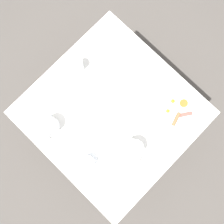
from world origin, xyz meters
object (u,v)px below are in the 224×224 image
object	(u,v)px
knife_by_plate	(140,78)
fork_spare	(95,134)
breakfast_plate	(176,110)
spoon_for_tea	(106,182)
fork_by_plate	(125,115)
napkin_folded	(104,97)
teacup_with_saucer_left	(88,162)
teapot_near	(134,148)
water_glass_tall	(78,65)
teapot_far	(49,126)

from	to	relation	value
knife_by_plate	fork_spare	xyz separation A→B (m)	(0.52, 0.05, -0.00)
breakfast_plate	spoon_for_tea	world-z (taller)	breakfast_plate
fork_by_plate	fork_spare	world-z (taller)	same
breakfast_plate	napkin_folded	xyz separation A→B (m)	(0.30, -0.44, -0.00)
breakfast_plate	teacup_with_saucer_left	bearing A→B (deg)	-15.72
teapot_near	napkin_folded	xyz separation A→B (m)	(-0.11, -0.41, -0.05)
teacup_with_saucer_left	fork_spare	distance (m)	0.20
breakfast_plate	spoon_for_tea	size ratio (longest dim) A/B	1.86
napkin_folded	teacup_with_saucer_left	bearing A→B (deg)	31.67
teacup_with_saucer_left	spoon_for_tea	distance (m)	0.18
water_glass_tall	spoon_for_tea	bearing A→B (deg)	57.85
teacup_with_saucer_left	knife_by_plate	distance (m)	0.70
water_glass_tall	napkin_folded	distance (m)	0.29
teacup_with_saucer_left	knife_by_plate	size ratio (longest dim) A/B	0.63
napkin_folded	fork_by_plate	distance (m)	0.21
fork_spare	napkin_folded	bearing A→B (deg)	-148.43
spoon_for_tea	fork_spare	xyz separation A→B (m)	(-0.18, -0.29, 0.00)
fork_by_plate	knife_by_plate	world-z (taller)	same
teapot_near	knife_by_plate	xyz separation A→B (m)	(-0.40, -0.31, -0.05)
breakfast_plate	knife_by_plate	size ratio (longest dim) A/B	1.24
napkin_folded	teapot_near	bearing A→B (deg)	74.37
breakfast_plate	spoon_for_tea	bearing A→B (deg)	-1.10
teapot_far	teapot_near	bearing A→B (deg)	-95.30
teapot_near	fork_spare	distance (m)	0.29
breakfast_plate	napkin_folded	size ratio (longest dim) A/B	1.47
water_glass_tall	napkin_folded	size ratio (longest dim) A/B	0.61
fork_by_plate	teacup_with_saucer_left	bearing A→B (deg)	5.54
breakfast_plate	fork_spare	bearing A→B (deg)	-29.56
breakfast_plate	water_glass_tall	bearing A→B (deg)	-70.15
breakfast_plate	fork_by_plate	bearing A→B (deg)	-39.77
breakfast_plate	water_glass_tall	size ratio (longest dim) A/B	2.41
napkin_folded	fork_spare	size ratio (longest dim) A/B	1.00
teacup_with_saucer_left	fork_by_plate	size ratio (longest dim) A/B	0.83
breakfast_plate	knife_by_plate	bearing A→B (deg)	-88.27
napkin_folded	fork_spare	xyz separation A→B (m)	(0.23, 0.14, -0.00)
breakfast_plate	fork_by_plate	size ratio (longest dim) A/B	1.63
teapot_near	fork_by_plate	distance (m)	0.24
spoon_for_tea	fork_spare	distance (m)	0.34
spoon_for_tea	teapot_far	bearing A→B (deg)	-90.45
knife_by_plate	spoon_for_tea	size ratio (longest dim) A/B	1.50
teacup_with_saucer_left	water_glass_tall	world-z (taller)	water_glass_tall
breakfast_plate	fork_by_plate	world-z (taller)	breakfast_plate
napkin_folded	breakfast_plate	bearing A→B (deg)	124.01
teapot_near	teacup_with_saucer_left	xyz separation A→B (m)	(0.28, -0.16, -0.03)
spoon_for_tea	breakfast_plate	bearing A→B (deg)	178.90
teapot_near	water_glass_tall	xyz separation A→B (m)	(-0.15, -0.69, 0.00)
water_glass_tall	knife_by_plate	world-z (taller)	water_glass_tall
teapot_near	knife_by_plate	world-z (taller)	teapot_near
teapot_near	spoon_for_tea	distance (m)	0.31
knife_by_plate	teacup_with_saucer_left	bearing A→B (deg)	12.54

